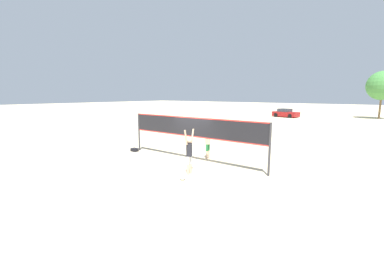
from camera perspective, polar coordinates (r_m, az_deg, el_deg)
ground_plane at (r=14.47m, az=0.00°, el=-5.27°), size 200.00×200.00×0.00m
volleyball_net at (r=14.13m, az=0.00°, el=1.70°), size 8.97×0.11×2.45m
player_spiker at (r=11.82m, az=-0.63°, el=-3.10°), size 0.28×0.70×2.11m
player_blocker at (r=14.67m, az=3.54°, el=-0.55°), size 0.28×0.71×2.15m
volleyball at (r=11.27m, az=-2.12°, el=-8.97°), size 0.24×0.24×0.24m
gear_bag at (r=17.16m, az=-12.65°, el=-2.80°), size 0.44×0.33×0.21m
parked_car_near at (r=44.58m, az=20.06°, el=4.96°), size 4.30×2.62×1.38m
tree_left_cluster at (r=48.08m, az=36.67°, el=9.15°), size 4.32×4.32×7.13m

